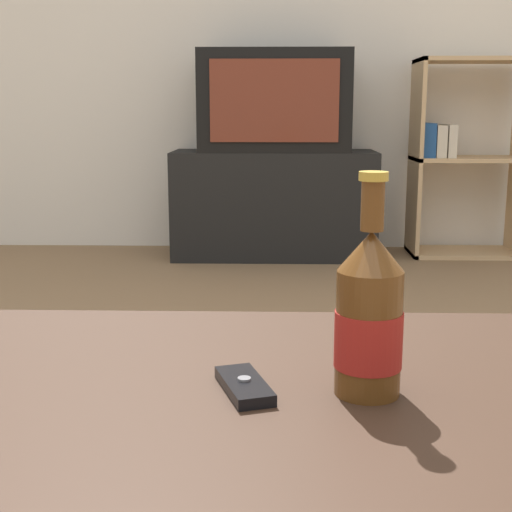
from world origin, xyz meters
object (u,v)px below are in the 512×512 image
object	(u,v)px
tv_stand	(274,204)
cell_phone	(244,385)
bookshelf	(462,155)
television	(274,101)
beer_bottle	(370,318)

from	to	relation	value
tv_stand	cell_phone	bearing A→B (deg)	-90.60
tv_stand	bookshelf	bearing A→B (deg)	3.61
television	cell_phone	distance (m)	2.77
tv_stand	beer_bottle	bearing A→B (deg)	-87.65
television	bookshelf	bearing A→B (deg)	3.85
tv_stand	cell_phone	world-z (taller)	tv_stand
bookshelf	cell_phone	distance (m)	2.97
television	bookshelf	size ratio (longest dim) A/B	0.74
beer_bottle	television	bearing A→B (deg)	92.35
tv_stand	beer_bottle	size ratio (longest dim) A/B	3.90
bookshelf	cell_phone	bearing A→B (deg)	-108.91
bookshelf	beer_bottle	world-z (taller)	bookshelf
beer_bottle	cell_phone	world-z (taller)	beer_bottle
television	beer_bottle	size ratio (longest dim) A/B	2.82
television	bookshelf	world-z (taller)	television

